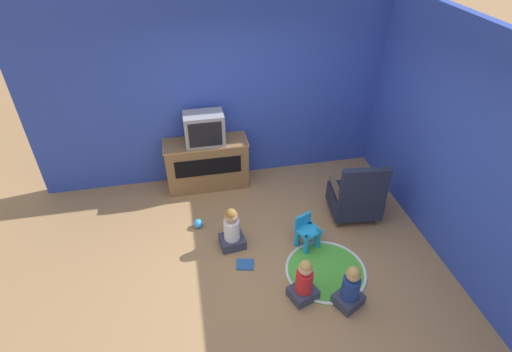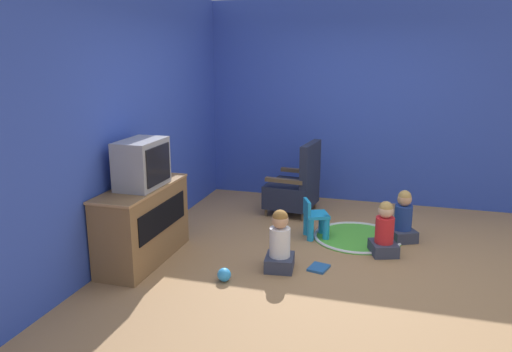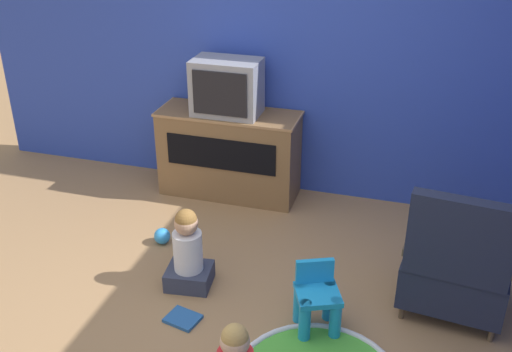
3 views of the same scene
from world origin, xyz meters
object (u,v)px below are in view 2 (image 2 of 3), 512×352
Objects in this scene: black_armchair at (295,187)px; tv_cabinet at (143,222)px; yellow_kid_chair at (315,220)px; child_watching_center at (280,244)px; toy_ball at (224,275)px; child_watching_right at (403,219)px; television at (142,164)px; child_watching_left at (384,232)px; book at (319,268)px.

tv_cabinet is at bearing -24.49° from black_armchair.
yellow_kid_chair is 0.97m from child_watching_center.
black_armchair is 7.39× the size of toy_ball.
television is at bearing 90.05° from child_watching_right.
child_watching_center is at bearing 104.94° from child_watching_left.
television reaches higher than toy_ball.
child_watching_left is at bearing -70.22° from television.
black_armchair is 3.87× the size of book.
television is 1.35m from toy_ball.
book is (-1.04, 0.78, -0.24)m from child_watching_right.
black_armchair is at bearing 2.77° from yellow_kid_chair.
television is at bearing 75.46° from toy_ball.
child_watching_left is at bearing -52.40° from toy_ball.
black_armchair reaches higher than tv_cabinet.
child_watching_center is (-0.95, 0.19, 0.06)m from yellow_kid_chair.
child_watching_center is at bearing -61.63° from book.
television is 2.30× the size of book.
toy_ball is at bearing 126.37° from child_watching_center.
book is at bearing -81.11° from television.
television reaches higher than tv_cabinet.
television reaches higher than black_armchair.
book is (0.27, -1.74, -1.01)m from television.
child_watching_center is at bearing -46.61° from toy_ball.
television is at bearing 90.04° from child_watching_left.
child_watching_center reaches higher than book.
child_watching_center is (-0.67, 0.97, 0.01)m from child_watching_left.
child_watching_center is at bearing -83.09° from tv_cabinet.
yellow_kid_chair is 1.50m from toy_ball.
tv_cabinet is 2.03× the size of child_watching_center.
book is (-0.85, -0.19, -0.19)m from yellow_kid_chair.
television is at bearing -23.89° from black_armchair.
black_armchair is 1.63m from child_watching_left.
child_watching_left reaches higher than yellow_kid_chair.
television is 2.59m from child_watching_left.
toy_ball is (-2.19, 0.21, -0.29)m from black_armchair.
television reaches higher than child_watching_right.
black_armchair is 1.56× the size of child_watching_center.
television is 4.40× the size of toy_ball.
toy_ball is at bearing 131.97° from yellow_kid_chair.
television is at bearing 90.03° from child_watching_center.
child_watching_right reaches higher than book.
toy_ball is (-0.24, -0.96, -0.34)m from tv_cabinet.
tv_cabinet reaches higher than toy_ball.
toy_ball is 0.52× the size of book.
toy_ball is 0.96m from book.
book is (0.10, -0.37, -0.25)m from child_watching_center.
yellow_kid_chair is 0.77× the size of child_watching_left.
tv_cabinet is 2.19× the size of television.
child_watching_left is (0.84, -2.33, -0.77)m from television.
child_watching_center is (-1.78, -0.22, -0.09)m from black_armchair.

